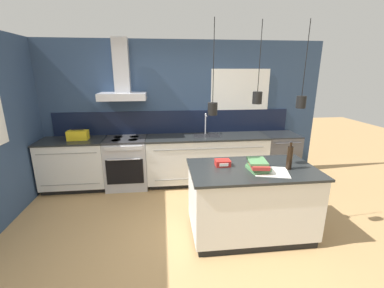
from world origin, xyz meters
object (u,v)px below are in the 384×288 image
at_px(yellow_toolbox, 78,135).
at_px(bottle_on_island, 290,157).
at_px(red_supply_box, 223,163).
at_px(oven_range, 127,163).
at_px(book_stack, 258,165).
at_px(dishwasher, 278,157).

bearing_deg(yellow_toolbox, bottle_on_island, -30.16).
bearing_deg(red_supply_box, bottle_on_island, -14.68).
distance_m(oven_range, book_stack, 2.55).
xyz_separation_m(oven_range, red_supply_box, (1.41, -1.52, 0.49)).
xyz_separation_m(dishwasher, book_stack, (-1.10, -1.74, 0.52)).
relative_size(bottle_on_island, red_supply_box, 1.90).
xyz_separation_m(dishwasher, bottle_on_island, (-0.71, -1.73, 0.61)).
height_order(oven_range, book_stack, book_stack).
bearing_deg(oven_range, bottle_on_island, -38.36).
distance_m(dishwasher, book_stack, 2.13).
relative_size(dishwasher, yellow_toolbox, 2.68).
bearing_deg(red_supply_box, book_stack, -29.71).
bearing_deg(book_stack, oven_range, 135.76).
xyz_separation_m(oven_range, bottle_on_island, (2.18, -1.73, 0.61)).
height_order(bottle_on_island, yellow_toolbox, bottle_on_island).
relative_size(red_supply_box, yellow_toolbox, 0.54).
height_order(dishwasher, red_supply_box, red_supply_box).
distance_m(book_stack, yellow_toolbox, 3.12).
relative_size(oven_range, bottle_on_island, 2.59).
xyz_separation_m(bottle_on_island, red_supply_box, (-0.77, 0.20, -0.11)).
distance_m(red_supply_box, yellow_toolbox, 2.68).
bearing_deg(dishwasher, yellow_toolbox, 180.00).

